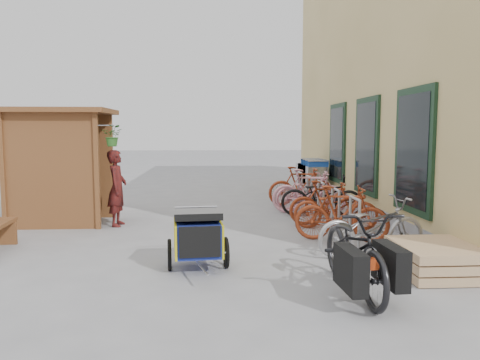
{
  "coord_description": "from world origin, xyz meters",
  "views": [
    {
      "loc": [
        -0.03,
        -7.45,
        1.94
      ],
      "look_at": [
        0.5,
        1.5,
        1.0
      ],
      "focal_mm": 35.0,
      "sensor_mm": 36.0,
      "label": 1
    }
  ],
  "objects": [
    {
      "name": "bike_5",
      "position": [
        2.24,
        3.34,
        0.53
      ],
      "size": [
        1.82,
        0.84,
        1.05
      ],
      "primitive_type": "imported",
      "rotation": [
        0.0,
        0.0,
        1.37
      ],
      "color": "pink",
      "rests_on": "ground"
    },
    {
      "name": "shopping_carts",
      "position": [
        3.0,
        6.75,
        0.64
      ],
      "size": [
        0.62,
        2.08,
        1.11
      ],
      "color": "silver",
      "rests_on": "ground"
    },
    {
      "name": "ground",
      "position": [
        0.0,
        0.0,
        0.0
      ],
      "size": [
        80.0,
        80.0,
        0.0
      ],
      "primitive_type": "plane",
      "color": "#969699"
    },
    {
      "name": "pallet_stack",
      "position": [
        3.0,
        -1.4,
        0.21
      ],
      "size": [
        1.0,
        1.2,
        0.4
      ],
      "color": "tan",
      "rests_on": "ground"
    },
    {
      "name": "bike_rack",
      "position": [
        2.3,
        2.4,
        0.52
      ],
      "size": [
        0.05,
        5.35,
        0.86
      ],
      "color": "#A5A8AD",
      "rests_on": "ground"
    },
    {
      "name": "kiosk",
      "position": [
        -3.28,
        2.47,
        1.55
      ],
      "size": [
        2.49,
        1.65,
        2.4
      ],
      "color": "brown",
      "rests_on": "ground"
    },
    {
      "name": "bike_2",
      "position": [
        2.4,
        1.57,
        0.43
      ],
      "size": [
        1.74,
        0.92,
        0.87
      ],
      "primitive_type": "imported",
      "rotation": [
        0.0,
        0.0,
        1.36
      ],
      "color": "#93371A",
      "rests_on": "ground"
    },
    {
      "name": "bike_7",
      "position": [
        2.27,
        4.5,
        0.51
      ],
      "size": [
        1.71,
        0.5,
        1.03
      ],
      "primitive_type": "imported",
      "rotation": [
        0.0,
        0.0,
        1.56
      ],
      "color": "#93371A",
      "rests_on": "ground"
    },
    {
      "name": "bike_4",
      "position": [
        2.44,
        2.94,
        0.48
      ],
      "size": [
        1.92,
        1.0,
        0.96
      ],
      "primitive_type": "imported",
      "rotation": [
        0.0,
        0.0,
        1.37
      ],
      "color": "black",
      "rests_on": "ground"
    },
    {
      "name": "bike_1",
      "position": [
        2.23,
        0.53,
        0.49
      ],
      "size": [
        1.71,
        0.94,
        0.99
      ],
      "primitive_type": "imported",
      "rotation": [
        0.0,
        0.0,
        1.27
      ],
      "color": "#93371A",
      "rests_on": "ground"
    },
    {
      "name": "bike_3",
      "position": [
        2.32,
        1.96,
        0.46
      ],
      "size": [
        1.58,
        0.56,
        0.93
      ],
      "primitive_type": "imported",
      "rotation": [
        0.0,
        0.0,
        1.49
      ],
      "color": "#93371A",
      "rests_on": "ground"
    },
    {
      "name": "bike_0",
      "position": [
        2.43,
        -0.45,
        0.47
      ],
      "size": [
        1.86,
        0.92,
        0.93
      ],
      "primitive_type": "imported",
      "rotation": [
        0.0,
        0.0,
        1.74
      ],
      "color": "#9A999E",
      "rests_on": "ground"
    },
    {
      "name": "bike_6",
      "position": [
        2.31,
        4.0,
        0.45
      ],
      "size": [
        1.8,
        1.1,
        0.89
      ],
      "primitive_type": "imported",
      "rotation": [
        0.0,
        0.0,
        1.89
      ],
      "color": "pink",
      "rests_on": "ground"
    },
    {
      "name": "child_trailer",
      "position": [
        -0.24,
        -0.95,
        0.47
      ],
      "size": [
        0.89,
        1.47,
        0.85
      ],
      "rotation": [
        0.0,
        0.0,
        0.1
      ],
      "color": "navy",
      "rests_on": "ground"
    },
    {
      "name": "building",
      "position": [
        6.49,
        4.5,
        3.49
      ],
      "size": [
        6.07,
        13.0,
        7.0
      ],
      "color": "#D8BE7C",
      "rests_on": "ground"
    },
    {
      "name": "cargo_bike",
      "position": [
        1.68,
        -2.06,
        0.52
      ],
      "size": [
        0.8,
        2.03,
        1.05
      ],
      "rotation": [
        0.0,
        0.0,
        0.06
      ],
      "color": "black",
      "rests_on": "ground"
    },
    {
      "name": "person_kiosk",
      "position": [
        -1.98,
        2.16,
        0.78
      ],
      "size": [
        0.4,
        0.59,
        1.56
      ],
      "primitive_type": "imported",
      "rotation": [
        0.0,
        0.0,
        1.52
      ],
      "color": "maroon",
      "rests_on": "ground"
    }
  ]
}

